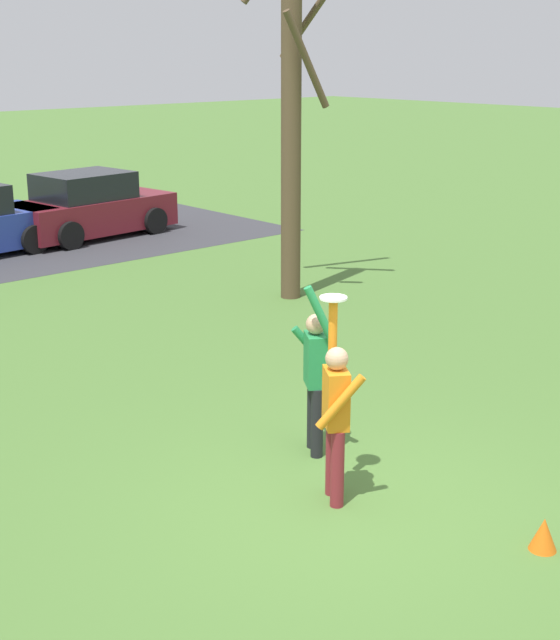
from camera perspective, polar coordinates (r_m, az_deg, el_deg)
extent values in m
plane|color=#4C7533|center=(9.42, 4.19, -11.42)|extent=(120.00, 120.00, 0.00)
cylinder|color=maroon|center=(9.16, 3.65, -9.39)|extent=(0.14, 0.14, 0.82)
cylinder|color=maroon|center=(9.39, 3.34, -8.70)|extent=(0.14, 0.14, 0.82)
cube|color=orange|center=(8.99, 3.57, -4.96)|extent=(0.38, 0.42, 0.60)
sphere|color=tan|center=(8.84, 3.62, -2.46)|extent=(0.23, 0.23, 0.23)
cylinder|color=orange|center=(8.77, 3.86, -5.21)|extent=(0.43, 0.34, 0.59)
cylinder|color=orange|center=(8.99, 3.36, -0.70)|extent=(0.09, 0.09, 0.66)
cylinder|color=black|center=(10.44, 2.11, -5.97)|extent=(0.14, 0.14, 0.82)
cylinder|color=black|center=(10.20, 2.36, -6.53)|extent=(0.14, 0.14, 0.82)
cube|color=#238447|center=(10.06, 2.28, -2.52)|extent=(0.38, 0.42, 0.60)
sphere|color=tan|center=(9.94, 2.30, -0.26)|extent=(0.23, 0.23, 0.23)
cylinder|color=#238447|center=(10.26, 2.06, -1.87)|extent=(0.43, 0.34, 0.59)
cylinder|color=#238447|center=(9.67, 2.55, 0.39)|extent=(0.32, 0.25, 0.65)
cylinder|color=white|center=(8.89, 3.40, 1.41)|extent=(0.28, 0.28, 0.02)
cylinder|color=black|center=(21.17, -15.31, 4.95)|extent=(0.68, 0.29, 0.66)
cube|color=maroon|center=(22.83, -11.89, 6.57)|extent=(4.26, 2.21, 0.80)
cube|color=black|center=(22.63, -12.31, 8.30)|extent=(2.26, 1.85, 0.64)
cylinder|color=black|center=(24.33, -10.72, 6.72)|extent=(0.68, 0.29, 0.66)
cylinder|color=black|center=(22.92, -7.93, 6.25)|extent=(0.68, 0.29, 0.66)
cylinder|color=black|center=(22.91, -15.79, 5.77)|extent=(0.68, 0.29, 0.66)
cylinder|color=black|center=(21.41, -13.15, 5.23)|extent=(0.68, 0.29, 0.66)
cylinder|color=brown|center=(16.32, 0.71, 12.20)|extent=(0.36, 0.36, 6.30)
cylinder|color=brown|center=(15.92, 1.70, 16.13)|extent=(0.99, 0.23, 1.63)
cylinder|color=brown|center=(16.80, 2.02, 18.75)|extent=(0.42, 1.34, 1.54)
cone|color=orange|center=(8.86, 16.35, -12.88)|extent=(0.26, 0.26, 0.32)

